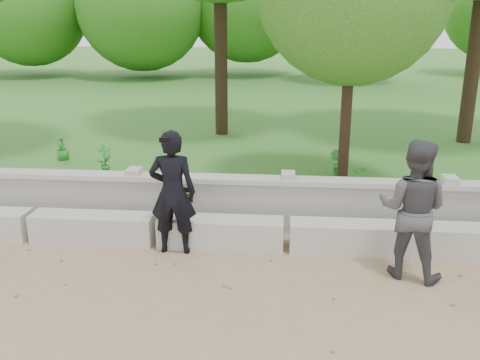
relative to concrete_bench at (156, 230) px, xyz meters
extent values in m
plane|color=#9E8061|center=(0.00, -1.90, -0.22)|extent=(80.00, 80.00, 0.00)
cube|color=#2C5B1E|center=(0.00, 12.10, -0.10)|extent=(40.00, 22.00, 0.25)
cube|color=beige|center=(-1.00, 0.00, 0.00)|extent=(1.90, 0.45, 0.45)
cube|color=beige|center=(1.00, 0.00, 0.00)|extent=(1.90, 0.45, 0.45)
cube|color=beige|center=(3.00, 0.00, 0.00)|extent=(1.90, 0.45, 0.45)
cube|color=#B5B3AB|center=(0.00, 0.70, 0.18)|extent=(12.50, 0.25, 0.82)
cube|color=beige|center=(0.00, 0.70, 0.64)|extent=(12.50, 0.35, 0.08)
cube|color=black|center=(0.30, 0.56, 0.40)|extent=(0.36, 0.02, 0.24)
imported|color=black|center=(0.33, -0.23, 0.70)|extent=(0.69, 0.46, 1.86)
cube|color=black|center=(0.33, -0.61, 1.57)|extent=(0.14, 0.02, 0.07)
imported|color=#424347|center=(3.64, -0.69, 0.72)|extent=(1.13, 1.01, 1.90)
cylinder|color=#382619|center=(0.18, 6.78, 2.54)|extent=(0.34, 0.34, 5.03)
cylinder|color=#382619|center=(3.01, 2.20, 1.49)|extent=(0.20, 0.20, 2.92)
cylinder|color=#382619|center=(6.47, 6.37, 2.64)|extent=(0.35, 0.35, 5.22)
imported|color=#2E882E|center=(-1.74, 2.77, 0.34)|extent=(0.39, 0.39, 0.63)
imported|color=#2E882E|center=(2.99, 3.08, 0.29)|extent=(0.38, 0.36, 0.53)
imported|color=#2E882E|center=(3.36, 1.40, 0.32)|extent=(0.63, 0.58, 0.59)
imported|color=#2E882E|center=(-3.04, 3.77, 0.31)|extent=(0.35, 0.37, 0.57)
camera|label=1|loc=(1.97, -7.45, 3.20)|focal=40.00mm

